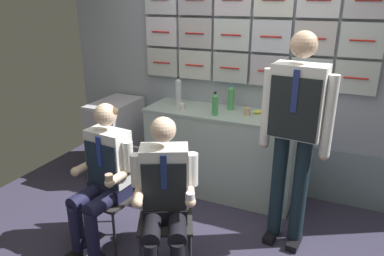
{
  "coord_description": "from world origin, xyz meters",
  "views": [
    {
      "loc": [
        0.97,
        -2.19,
        2.0
      ],
      "look_at": [
        -0.18,
        0.4,
        0.96
      ],
      "focal_mm": 33.58,
      "sensor_mm": 36.0,
      "label": 1
    }
  ],
  "objects": [
    {
      "name": "galley_bulkhead",
      "position": [
        0.01,
        1.37,
        1.14
      ],
      "size": [
        4.2,
        0.14,
        2.15
      ],
      "color": "#959DA8",
      "rests_on": "ground"
    },
    {
      "name": "galley_counter",
      "position": [
        -0.16,
        1.09,
        0.45
      ],
      "size": [
        1.56,
        0.53,
        0.91
      ],
      "color": "#B1C4BB",
      "rests_on": "ground"
    },
    {
      "name": "service_trolley",
      "position": [
        -1.4,
        0.99,
        0.48
      ],
      "size": [
        0.4,
        0.65,
        0.89
      ],
      "color": "black",
      "rests_on": "ground"
    },
    {
      "name": "folding_chair_left",
      "position": [
        -0.71,
        0.04,
        0.51
      ],
      "size": [
        0.44,
        0.44,
        0.83
      ],
      "color": "#2D2D33",
      "rests_on": "ground"
    },
    {
      "name": "crew_member_left",
      "position": [
        -0.73,
        -0.13,
        0.67
      ],
      "size": [
        0.48,
        0.62,
        1.22
      ],
      "color": "black",
      "rests_on": "ground"
    },
    {
      "name": "folding_chair_right",
      "position": [
        -0.18,
        -0.09,
        0.51
      ],
      "size": [
        0.53,
        0.53,
        0.83
      ],
      "color": "#2D2D33",
      "rests_on": "ground"
    },
    {
      "name": "crew_member_right",
      "position": [
        -0.11,
        -0.23,
        0.67
      ],
      "size": [
        0.56,
        0.66,
        1.23
      ],
      "color": "black",
      "rests_on": "ground"
    },
    {
      "name": "crew_member_standing",
      "position": [
        0.64,
        0.52,
        1.08
      ],
      "size": [
        0.55,
        0.3,
        1.77
      ],
      "color": "black",
      "rests_on": "ground"
    },
    {
      "name": "water_bottle_tall",
      "position": [
        -0.1,
        1.2,
        1.03
      ],
      "size": [
        0.06,
        0.06,
        0.26
      ],
      "color": "#4AA055",
      "rests_on": "galley_counter"
    },
    {
      "name": "water_bottle_clear",
      "position": [
        -0.66,
        1.13,
        1.05
      ],
      "size": [
        0.06,
        0.06,
        0.31
      ],
      "color": "silver",
      "rests_on": "galley_counter"
    },
    {
      "name": "sparkling_bottle_green",
      "position": [
        -0.18,
        0.96,
        1.01
      ],
      "size": [
        0.06,
        0.06,
        0.23
      ],
      "color": "#48A557",
      "rests_on": "galley_counter"
    },
    {
      "name": "paper_cup_tan",
      "position": [
        -0.56,
        1.01,
        0.94
      ],
      "size": [
        0.07,
        0.07,
        0.06
      ],
      "color": "silver",
      "rests_on": "galley_counter"
    },
    {
      "name": "espresso_cup_small",
      "position": [
        0.1,
        1.09,
        0.95
      ],
      "size": [
        0.06,
        0.06,
        0.08
      ],
      "color": "tan",
      "rests_on": "galley_counter"
    },
    {
      "name": "coffee_cup_white",
      "position": [
        0.45,
        1.18,
        0.94
      ],
      "size": [
        0.07,
        0.07,
        0.07
      ],
      "color": "tan",
      "rests_on": "galley_counter"
    },
    {
      "name": "snack_banana",
      "position": [
        0.23,
        1.18,
        0.93
      ],
      "size": [
        0.17,
        0.1,
        0.04
      ],
      "color": "yellow",
      "rests_on": "galley_counter"
    }
  ]
}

